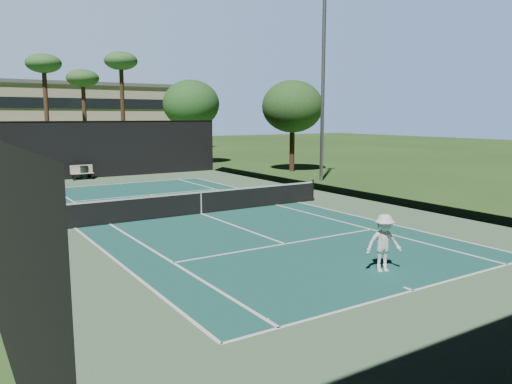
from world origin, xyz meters
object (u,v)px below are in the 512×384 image
Objects in this scene: tennis_net at (201,202)px; tennis_ball_c at (205,204)px; tennis_ball_a at (268,320)px; player at (384,243)px; tennis_ball_b at (124,214)px; tennis_ball_d at (128,208)px; park_bench at (82,172)px; trash_bin at (84,173)px.

tennis_ball_c is (1.23, 2.04, -0.53)m from tennis_net.
tennis_ball_a is at bearing -111.55° from tennis_ball_c.
player is 12.48m from tennis_ball_b.
player reaches higher than tennis_ball_b.
tennis_ball_a is 14.66m from tennis_ball_d.
player is at bearing -86.75° from tennis_net.
tennis_ball_d is 12.35m from park_bench.
tennis_ball_b is at bearing 152.05° from tennis_net.
trash_bin is (0.18, 0.12, -0.07)m from park_bench.
tennis_ball_a is at bearing -95.91° from trash_bin.
player is at bearing -85.40° from park_bench.
tennis_ball_d is at bearing -94.76° from trash_bin.
player is at bearing -77.70° from tennis_ball_d.
tennis_ball_d is 0.04× the size of park_bench.
player reaches higher than tennis_ball_a.
tennis_ball_b reaches higher than tennis_ball_a.
tennis_ball_a is at bearing -94.68° from tennis_ball_b.
park_bench is at bearing 101.46° from tennis_ball_c.
park_bench reaches higher than tennis_ball_d.
tennis_ball_d is at bearing 127.00° from tennis_net.
tennis_ball_a is at bearing -109.69° from tennis_net.
tennis_ball_b is at bearing 128.42° from player.
tennis_ball_a is 0.07× the size of trash_bin.
player reaches higher than tennis_ball_c.
player is at bearing -92.98° from tennis_ball_c.
tennis_net reaches higher than trash_bin.
tennis_ball_b is 0.08× the size of trash_bin.
tennis_ball_a is 13.10m from tennis_ball_b.
tennis_net is 15.59m from trash_bin.
tennis_ball_c is at bearing -16.70° from tennis_ball_d.
trash_bin reaches higher than tennis_ball_b.
tennis_ball_d is (-3.57, 1.07, 0.00)m from tennis_ball_c.
tennis_net is 10.33m from player.
park_bench reaches higher than tennis_ball_a.
player reaches higher than tennis_net.
trash_bin is at bearing 82.95° from tennis_ball_b.
park_bench is (-2.71, 13.38, 0.52)m from tennis_ball_c.
tennis_ball_c is (0.64, 12.35, -0.79)m from player.
player is 24.08× the size of tennis_ball_a.
tennis_net is 8.60× the size of park_bench.
park_bench is (0.86, 12.31, 0.51)m from tennis_ball_d.
trash_bin is at bearing 100.63° from tennis_ball_c.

